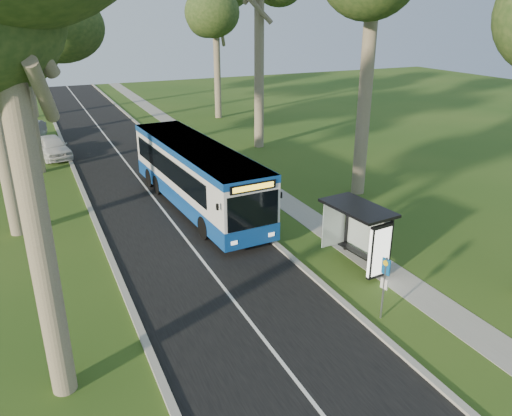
{
  "coord_description": "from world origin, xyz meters",
  "views": [
    {
      "loc": [
        -9.32,
        -16.31,
        9.82
      ],
      "look_at": [
        -0.59,
        2.56,
        1.6
      ],
      "focal_mm": 35.0,
      "sensor_mm": 36.0,
      "label": 1
    }
  ],
  "objects_px": {
    "bus_stop_sign": "(385,281)",
    "bus_shelter": "(366,228)",
    "litter_bin": "(236,189)",
    "car_silver": "(28,133)",
    "bus": "(196,176)",
    "car_white": "(52,147)"
  },
  "relations": [
    {
      "from": "bus_stop_sign",
      "to": "bus_shelter",
      "type": "distance_m",
      "value": 3.53
    },
    {
      "from": "litter_bin",
      "to": "car_silver",
      "type": "bearing_deg",
      "value": 119.11
    },
    {
      "from": "bus",
      "to": "car_silver",
      "type": "relative_size",
      "value": 2.64
    },
    {
      "from": "car_white",
      "to": "litter_bin",
      "type": "bearing_deg",
      "value": -66.32
    },
    {
      "from": "bus",
      "to": "bus_shelter",
      "type": "height_order",
      "value": "bus"
    },
    {
      "from": "bus_shelter",
      "to": "car_silver",
      "type": "distance_m",
      "value": 30.82
    },
    {
      "from": "bus",
      "to": "bus_stop_sign",
      "type": "distance_m",
      "value": 12.83
    },
    {
      "from": "bus_stop_sign",
      "to": "litter_bin",
      "type": "xyz_separation_m",
      "value": [
        0.19,
        13.33,
        -1.01
      ]
    },
    {
      "from": "car_white",
      "to": "bus_stop_sign",
      "type": "bearing_deg",
      "value": -82.33
    },
    {
      "from": "bus",
      "to": "bus_shelter",
      "type": "xyz_separation_m",
      "value": [
        3.89,
        -9.46,
        0.09
      ]
    },
    {
      "from": "bus",
      "to": "car_white",
      "type": "height_order",
      "value": "bus"
    },
    {
      "from": "bus_stop_sign",
      "to": "car_silver",
      "type": "distance_m",
      "value": 33.26
    },
    {
      "from": "litter_bin",
      "to": "car_white",
      "type": "distance_m",
      "value": 15.71
    },
    {
      "from": "car_white",
      "to": "car_silver",
      "type": "height_order",
      "value": "car_silver"
    },
    {
      "from": "bus",
      "to": "litter_bin",
      "type": "xyz_separation_m",
      "value": [
        2.53,
        0.72,
        -1.32
      ]
    },
    {
      "from": "bus_shelter",
      "to": "litter_bin",
      "type": "xyz_separation_m",
      "value": [
        -1.35,
        10.17,
        -1.41
      ]
    },
    {
      "from": "bus_shelter",
      "to": "litter_bin",
      "type": "relative_size",
      "value": 3.69
    },
    {
      "from": "car_white",
      "to": "bus",
      "type": "bearing_deg",
      "value": -75.85
    },
    {
      "from": "bus_shelter",
      "to": "bus",
      "type": "bearing_deg",
      "value": 106.47
    },
    {
      "from": "bus_shelter",
      "to": "car_white",
      "type": "height_order",
      "value": "bus_shelter"
    },
    {
      "from": "bus",
      "to": "litter_bin",
      "type": "distance_m",
      "value": 2.95
    },
    {
      "from": "car_silver",
      "to": "car_white",
      "type": "bearing_deg",
      "value": -59.43
    }
  ]
}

